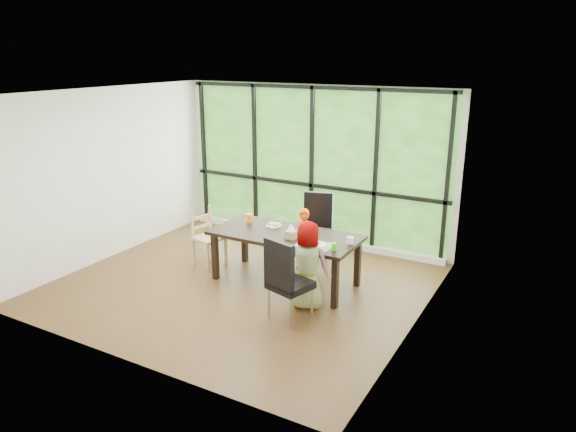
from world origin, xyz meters
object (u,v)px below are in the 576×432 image
object	(u,v)px
chair_interior_leather	(290,279)
tissue_box	(291,235)
child_older	(307,266)
white_mug	(350,240)
chair_window_leather	(316,228)
green_cup	(334,247)
orange_cup	(249,218)
plate_far	(274,226)
child_toddler	(304,239)
dining_table	(285,258)
chair_end_beech	(209,238)
plate_near	(316,245)

from	to	relation	value
chair_interior_leather	tissue_box	world-z (taller)	chair_interior_leather
child_older	white_mug	size ratio (longest dim) A/B	12.70
chair_window_leather	green_cup	xyz separation A→B (m)	(0.87, -1.26, 0.26)
orange_cup	plate_far	bearing A→B (deg)	3.92
child_toddler	white_mug	xyz separation A→B (m)	(0.97, -0.53, 0.32)
child_toddler	plate_far	size ratio (longest dim) A/B	4.23
orange_cup	green_cup	xyz separation A→B (m)	(1.60, -0.46, -0.02)
tissue_box	green_cup	bearing A→B (deg)	-10.71
plate_far	orange_cup	distance (m)	0.42
green_cup	chair_window_leather	bearing A→B (deg)	124.70
tissue_box	orange_cup	bearing A→B (deg)	160.14
orange_cup	tissue_box	distance (m)	0.95
chair_window_leather	chair_interior_leather	size ratio (longest dim) A/B	1.00
white_mug	plate_far	bearing A→B (deg)	173.47
dining_table	child_older	world-z (taller)	child_older
green_cup	white_mug	bearing A→B (deg)	76.07
orange_cup	dining_table	bearing A→B (deg)	-13.50
white_mug	orange_cup	bearing A→B (deg)	176.02
child_toddler	white_mug	distance (m)	1.15
orange_cup	white_mug	distance (m)	1.69
chair_end_beech	plate_near	distance (m)	1.99
dining_table	plate_far	distance (m)	0.53
chair_end_beech	dining_table	bearing A→B (deg)	-77.63
chair_interior_leather	chair_end_beech	xyz separation A→B (m)	(-1.95, 0.93, -0.09)
child_older	orange_cup	distance (m)	1.54
child_toddler	child_older	size ratio (longest dim) A/B	0.82
plate_near	child_toddler	bearing A→B (deg)	126.49
child_toddler	orange_cup	xyz separation A→B (m)	(-0.72, -0.41, 0.34)
child_older	plate_near	size ratio (longest dim) A/B	4.92
chair_interior_leather	plate_near	bearing A→B (deg)	-74.11
chair_window_leather	tissue_box	size ratio (longest dim) A/B	8.21
dining_table	chair_end_beech	xyz separation A→B (m)	(-1.35, -0.00, 0.08)
chair_interior_leather	orange_cup	world-z (taller)	chair_interior_leather
child_toddler	tissue_box	xyz separation A→B (m)	(0.18, -0.74, 0.33)
green_cup	tissue_box	bearing A→B (deg)	169.29
chair_end_beech	plate_far	world-z (taller)	chair_end_beech
plate_far	orange_cup	world-z (taller)	orange_cup
child_older	plate_near	distance (m)	0.37
chair_window_leather	child_toddler	world-z (taller)	chair_window_leather
orange_cup	tissue_box	bearing A→B (deg)	-19.86
dining_table	chair_window_leather	distance (m)	0.99
dining_table	tissue_box	world-z (taller)	tissue_box
plate_near	child_older	bearing A→B (deg)	-85.17
child_toddler	orange_cup	size ratio (longest dim) A/B	7.13
plate_far	orange_cup	size ratio (longest dim) A/B	1.69
child_older	green_cup	size ratio (longest dim) A/B	11.34
plate_near	green_cup	bearing A→B (deg)	-12.59
dining_table	child_toddler	world-z (taller)	child_toddler
white_mug	green_cup	bearing A→B (deg)	-103.93
chair_interior_leather	child_toddler	distance (m)	1.63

